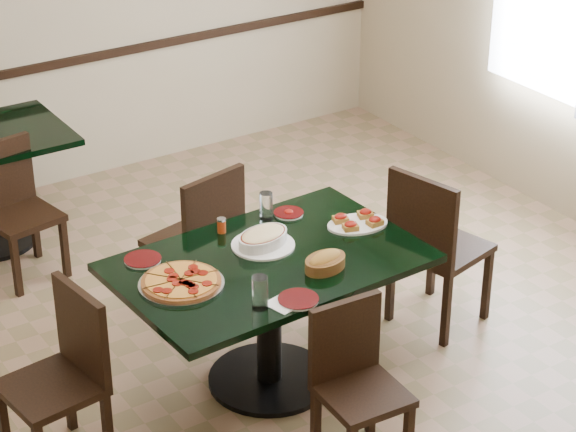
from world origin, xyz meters
TOP-DOWN VIEW (x-y plane):
  - floor at (0.00, 0.00)m, footprint 5.50×5.50m
  - room_shell at (1.02, 1.73)m, footprint 5.50×5.50m
  - main_table at (-0.24, -0.19)m, footprint 1.58×1.05m
  - chair_far at (-0.21, 0.58)m, footprint 0.53×0.53m
  - chair_near at (-0.22, -0.91)m, footprint 0.40×0.40m
  - chair_right at (0.82, -0.21)m, footprint 0.55×0.55m
  - chair_left at (-1.37, -0.17)m, footprint 0.47×0.47m
  - back_chair_near at (-0.92, 1.66)m, footprint 0.46×0.46m
  - pepperoni_pizza at (-0.74, -0.17)m, footprint 0.42×0.42m
  - lasagna_casserole at (-0.19, -0.05)m, footprint 0.34×0.33m
  - bread_basket at (-0.06, -0.42)m, footprint 0.26×0.20m
  - bruschetta_platter at (0.35, -0.14)m, footprint 0.38×0.30m
  - side_plate_near at (-0.34, -0.60)m, footprint 0.20×0.20m
  - side_plate_far_r at (0.11, 0.17)m, footprint 0.16×0.16m
  - side_plate_far_l at (-0.79, 0.15)m, footprint 0.19×0.19m
  - napkin_setting at (-0.41, -0.59)m, footprint 0.17×0.17m
  - water_glass_a at (-0.02, 0.20)m, footprint 0.07×0.07m
  - water_glass_b at (-0.52, -0.56)m, footprint 0.08×0.08m
  - pepper_shaker at (-0.30, 0.19)m, footprint 0.05×0.05m

SIDE VIEW (x-z plane):
  - floor at x=0.00m, z-range 0.00..0.00m
  - chair_near at x=-0.22m, z-range 0.04..0.86m
  - back_chair_near at x=-0.92m, z-range 0.05..0.91m
  - chair_left at x=-1.37m, z-range 0.05..0.95m
  - chair_far at x=-0.21m, z-range 0.06..1.00m
  - chair_right at x=0.82m, z-range 0.06..1.04m
  - main_table at x=-0.24m, z-range 0.19..0.94m
  - napkin_setting at x=-0.41m, z-range 0.75..0.76m
  - side_plate_far_l at x=-0.79m, z-range 0.75..0.77m
  - side_plate_near at x=-0.34m, z-range 0.75..0.77m
  - side_plate_far_r at x=0.11m, z-range 0.75..0.77m
  - pepperoni_pizza at x=-0.74m, z-range 0.75..0.79m
  - bruschetta_platter at x=0.35m, z-range 0.75..0.80m
  - bread_basket at x=-0.06m, z-range 0.74..0.84m
  - pepper_shaker at x=-0.30m, z-range 0.75..0.83m
  - lasagna_casserole at x=-0.19m, z-range 0.75..0.84m
  - water_glass_a at x=-0.02m, z-range 0.75..0.90m
  - water_glass_b at x=-0.52m, z-range 0.75..0.92m
  - room_shell at x=1.02m, z-range -1.58..3.92m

